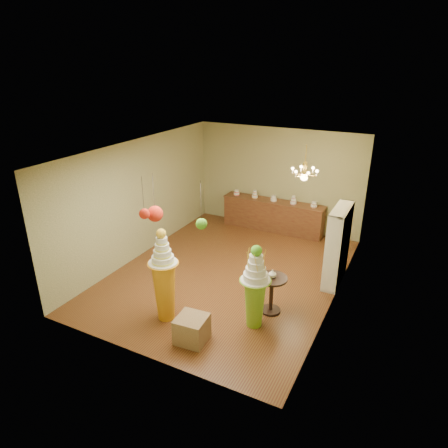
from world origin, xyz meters
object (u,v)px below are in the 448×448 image
at_px(pedestal_orange, 164,284).
at_px(round_table, 272,290).
at_px(pedestal_green, 255,292).
at_px(sideboard, 273,215).

distance_m(pedestal_orange, round_table, 2.13).
xyz_separation_m(pedestal_orange, round_table, (1.77, 1.14, -0.27)).
bearing_deg(pedestal_orange, pedestal_green, 19.35).
relative_size(pedestal_green, round_table, 2.14).
bearing_deg(sideboard, pedestal_orange, -93.48).
xyz_separation_m(sideboard, round_table, (1.46, -3.97, 0.03)).
height_order(pedestal_orange, round_table, pedestal_orange).
bearing_deg(pedestal_green, pedestal_orange, -160.65).
height_order(pedestal_green, sideboard, pedestal_green).
xyz_separation_m(pedestal_orange, sideboard, (0.31, 5.12, -0.30)).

